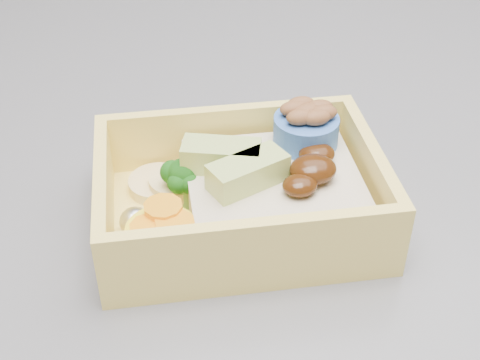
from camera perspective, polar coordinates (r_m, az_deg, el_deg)
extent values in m
cube|color=brown|center=(1.86, -7.29, 13.65)|extent=(3.20, 0.60, 0.90)
cube|color=#3C3C42|center=(0.50, 3.12, 2.57)|extent=(1.24, 0.84, 0.04)
cube|color=#FFE169|center=(0.40, 0.00, -3.19)|extent=(0.17, 0.13, 0.01)
cube|color=#FFE169|center=(0.43, -1.12, 3.93)|extent=(0.16, 0.01, 0.04)
cube|color=#FFE169|center=(0.35, 1.40, -6.10)|extent=(0.16, 0.01, 0.04)
cube|color=#FFE169|center=(0.41, 11.00, 0.51)|extent=(0.01, 0.10, 0.04)
cube|color=#FFE169|center=(0.39, -11.54, -1.61)|extent=(0.01, 0.10, 0.04)
cube|color=tan|center=(0.40, 2.87, -1.09)|extent=(0.10, 0.10, 0.03)
ellipsoid|color=#361A08|center=(0.38, 6.25, 0.92)|extent=(0.03, 0.02, 0.02)
ellipsoid|color=#361A08|center=(0.40, 6.56, 2.21)|extent=(0.02, 0.02, 0.01)
ellipsoid|color=#361A08|center=(0.37, 5.13, -0.45)|extent=(0.02, 0.02, 0.01)
cube|color=#B9D26E|center=(0.38, 0.67, 0.65)|extent=(0.05, 0.04, 0.02)
cube|color=#B9D26E|center=(0.39, -1.61, 2.06)|extent=(0.05, 0.03, 0.02)
cylinder|color=#75AC5C|center=(0.40, -4.75, -1.28)|extent=(0.01, 0.01, 0.01)
sphere|color=#175613|center=(0.39, -4.87, 0.58)|extent=(0.02, 0.02, 0.02)
sphere|color=#175613|center=(0.40, -3.86, 0.77)|extent=(0.01, 0.01, 0.01)
sphere|color=#175613|center=(0.40, -5.82, 0.67)|extent=(0.01, 0.01, 0.01)
sphere|color=#175613|center=(0.39, -4.37, -0.26)|extent=(0.01, 0.01, 0.01)
sphere|color=#175613|center=(0.39, -5.31, -0.27)|extent=(0.01, 0.01, 0.01)
sphere|color=#175613|center=(0.40, -4.95, 0.96)|extent=(0.01, 0.01, 0.01)
cylinder|color=yellow|center=(0.37, -6.61, -5.10)|extent=(0.04, 0.04, 0.02)
cylinder|color=orange|center=(0.37, -6.75, -3.55)|extent=(0.02, 0.02, 0.00)
cylinder|color=orange|center=(0.36, -7.72, -4.08)|extent=(0.02, 0.02, 0.00)
cylinder|color=orange|center=(0.36, -5.57, -3.76)|extent=(0.02, 0.02, 0.00)
cylinder|color=orange|center=(0.37, -6.58, -2.33)|extent=(0.02, 0.02, 0.00)
cylinder|color=#DBC17E|center=(0.42, -7.04, -0.34)|extent=(0.04, 0.04, 0.01)
cylinder|color=#DBC17E|center=(0.41, -5.28, -0.13)|extent=(0.04, 0.04, 0.01)
ellipsoid|color=white|center=(0.43, -3.22, 1.16)|extent=(0.02, 0.02, 0.02)
ellipsoid|color=white|center=(0.39, -8.92, -3.54)|extent=(0.02, 0.02, 0.02)
cylinder|color=#396AC4|center=(0.41, 5.64, 4.20)|extent=(0.04, 0.04, 0.02)
ellipsoid|color=brown|center=(0.41, 5.76, 5.83)|extent=(0.02, 0.01, 0.01)
ellipsoid|color=brown|center=(0.41, 6.76, 6.17)|extent=(0.02, 0.01, 0.01)
ellipsoid|color=brown|center=(0.41, 4.61, 6.09)|extent=(0.02, 0.01, 0.01)
ellipsoid|color=brown|center=(0.40, 6.51, 5.32)|extent=(0.02, 0.01, 0.01)
ellipsoid|color=brown|center=(0.40, 5.18, 5.37)|extent=(0.02, 0.01, 0.01)
ellipsoid|color=brown|center=(0.41, 7.11, 5.72)|extent=(0.02, 0.01, 0.01)
ellipsoid|color=brown|center=(0.41, 5.22, 6.47)|extent=(0.02, 0.01, 0.01)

